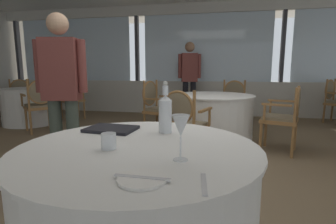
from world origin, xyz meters
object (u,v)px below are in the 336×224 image
at_px(water_tumbler, 109,141).
at_px(dining_chair_1_3, 286,114).
at_px(dining_chair_2_0, 76,95).
at_px(diner_person_0, 189,75).
at_px(dining_chair_2_1, 21,95).
at_px(dining_chair_1_0, 232,101).
at_px(side_plate, 142,179).
at_px(wine_glass, 181,127).
at_px(water_bottle, 165,112).
at_px(dining_chair_1_1, 156,104).
at_px(dining_chair_3_0, 335,98).
at_px(dining_chair_2_3, 40,101).
at_px(menu_book, 111,129).
at_px(dining_chair_1_2, 183,120).
at_px(diner_person_1, 62,86).

height_order(water_tumbler, dining_chair_1_3, dining_chair_1_3).
distance_m(dining_chair_2_0, diner_person_0, 2.71).
bearing_deg(dining_chair_2_1, dining_chair_1_3, 23.91).
distance_m(dining_chair_2_0, dining_chair_2_1, 1.38).
relative_size(water_tumbler, dining_chair_1_0, 0.08).
bearing_deg(dining_chair_1_3, side_plate, 86.58).
bearing_deg(water_tumbler, dining_chair_2_0, 122.68).
xyz_separation_m(side_plate, diner_person_0, (-0.43, 5.19, 0.25)).
bearing_deg(wine_glass, dining_chair_1_0, 84.20).
xyz_separation_m(water_bottle, dining_chair_1_1, (-0.77, 2.85, -0.33)).
relative_size(side_plate, dining_chair_3_0, 0.19).
relative_size(dining_chair_1_1, dining_chair_2_3, 0.98).
bearing_deg(dining_chair_1_0, menu_book, 3.96).
bearing_deg(wine_glass, water_tumbler, 166.39).
xyz_separation_m(dining_chair_1_2, dining_chair_1_3, (1.33, 0.66, 0.02)).
bearing_deg(dining_chair_2_1, wine_glass, -3.15).
bearing_deg(water_bottle, dining_chair_2_1, 138.66).
height_order(menu_book, dining_chair_1_1, dining_chair_1_1).
xyz_separation_m(dining_chair_1_0, diner_person_0, (-0.94, 0.98, 0.46)).
height_order(dining_chair_1_2, dining_chair_2_1, dining_chair_2_1).
xyz_separation_m(side_plate, dining_chair_2_1, (-4.42, 4.54, -0.23)).
bearing_deg(diner_person_0, dining_chair_1_3, -158.09).
relative_size(side_plate, dining_chair_1_0, 0.19).
xyz_separation_m(dining_chair_1_0, dining_chair_2_1, (-4.93, 0.32, -0.02)).
bearing_deg(diner_person_1, dining_chair_1_1, -25.93).
bearing_deg(diner_person_0, dining_chair_1_0, -148.82).
xyz_separation_m(water_tumbler, dining_chair_1_0, (0.78, 3.90, -0.24)).
height_order(water_bottle, diner_person_1, diner_person_1).
height_order(water_tumbler, dining_chair_1_1, dining_chair_1_1).
bearing_deg(diner_person_1, water_tumbler, -150.99).
bearing_deg(water_bottle, wine_glass, -70.67).
xyz_separation_m(dining_chair_1_2, dining_chair_2_1, (-4.26, 2.32, -0.00)).
height_order(dining_chair_1_0, dining_chair_2_3, dining_chair_2_3).
xyz_separation_m(dining_chair_2_3, dining_chair_3_0, (5.65, 2.03, -0.03)).
height_order(side_plate, dining_chair_2_3, dining_chair_2_3).
xyz_separation_m(dining_chair_1_1, dining_chair_1_3, (2.00, -0.67, 0.00)).
distance_m(side_plate, menu_book, 0.80).
bearing_deg(dining_chair_3_0, dining_chair_2_1, -131.53).
xyz_separation_m(dining_chair_1_2, dining_chair_3_0, (2.89, 3.08, 0.01)).
xyz_separation_m(water_tumbler, dining_chair_3_0, (2.99, 4.98, -0.25)).
bearing_deg(side_plate, dining_chair_1_2, 94.25).
bearing_deg(dining_chair_1_0, water_tumbler, 7.36).
relative_size(dining_chair_1_0, dining_chair_2_1, 1.03).
bearing_deg(wine_glass, diner_person_1, 137.03).
bearing_deg(dining_chair_1_2, dining_chair_1_1, 45.21).
bearing_deg(water_tumbler, water_bottle, 62.03).
bearing_deg(diner_person_0, dining_chair_2_3, 114.81).
height_order(menu_book, diner_person_1, diner_person_1).
relative_size(water_bottle, menu_book, 1.04).
xyz_separation_m(dining_chair_2_0, dining_chair_3_0, (5.77, 0.65, -0.00)).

